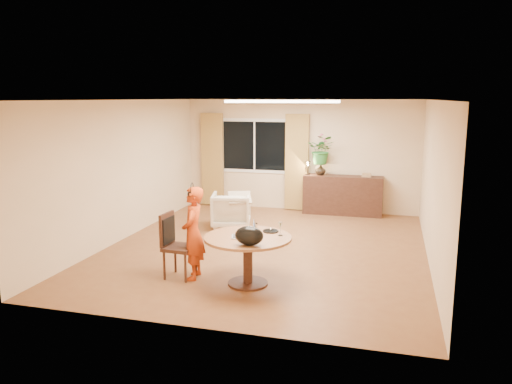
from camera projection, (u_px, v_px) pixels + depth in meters
The scene contains 24 objects.
floor at pixel (266, 248), 8.89m from camera, with size 6.50×6.50×0.00m, color brown.
ceiling at pixel (266, 100), 8.40m from camera, with size 6.50×6.50×0.00m, color white.
wall_back at pixel (300, 155), 11.73m from camera, with size 5.50×5.50×0.00m, color #CCAF84.
wall_left at pixel (124, 170), 9.36m from camera, with size 6.50×6.50×0.00m, color #CCAF84.
wall_right at pixel (433, 183), 7.93m from camera, with size 6.50×6.50×0.00m, color #CCAF84.
window at pixel (254, 146), 11.96m from camera, with size 1.70×0.03×1.30m.
curtain_left at pixel (212, 159), 12.22m from camera, with size 0.55×0.08×2.25m, color brown.
curtain_right at pixel (297, 162), 11.68m from camera, with size 0.55×0.08×2.25m, color brown.
ceiling_panel at pixel (282, 101), 9.55m from camera, with size 2.20×0.35×0.05m, color white.
dining_table at pixel (248, 247), 7.07m from camera, with size 1.25×1.25×0.71m.
dining_chair at pixel (180, 246), 7.36m from camera, with size 0.47×0.42×0.97m, color black, non-canonical shape.
child at pixel (193, 233), 7.29m from camera, with size 0.33×0.50×1.38m, color red.
laptop at pixel (244, 229), 6.98m from camera, with size 0.37×0.24×0.24m, color #B7B7BC, non-canonical shape.
tumbler at pixel (255, 227), 7.34m from camera, with size 0.07×0.07×0.11m, color white, non-canonical shape.
wine_glass at pixel (280, 229), 7.07m from camera, with size 0.07×0.07×0.20m, color white, non-canonical shape.
pot_lid at pixel (271, 231), 7.28m from camera, with size 0.23×0.23×0.04m, color white, non-canonical shape.
handbag at pixel (249, 236), 6.59m from camera, with size 0.39×0.23×0.26m, color black, non-canonical shape.
armchair at pixel (231, 210), 10.25m from camera, with size 0.77×0.79×0.72m, color #C0B498.
throw at pixel (240, 194), 10.05m from camera, with size 0.45×0.55×0.03m, color beige, non-canonical shape.
sideboard at pixel (343, 195), 11.39m from camera, with size 1.78×0.44×0.89m, color black.
vase at pixel (321, 170), 11.41m from camera, with size 0.24×0.24×0.25m, color black.
bouquet at pixel (322, 150), 11.33m from camera, with size 0.59×0.51×0.66m, color #296124.
book_stack at pixel (366, 175), 11.16m from camera, with size 0.21×0.16×0.09m, color olive, non-canonical shape.
desk_lamp at pixel (308, 168), 11.43m from camera, with size 0.13×0.13×0.33m, color black, non-canonical shape.
Camera 1 is at (2.08, -8.29, 2.64)m, focal length 35.00 mm.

